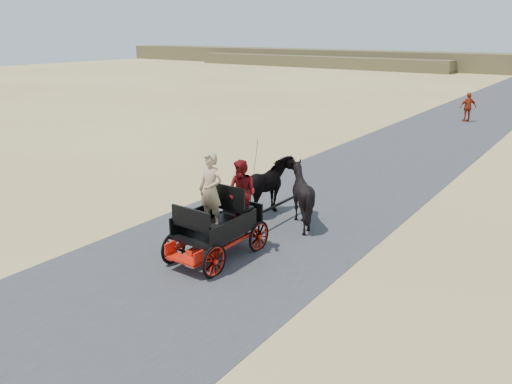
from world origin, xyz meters
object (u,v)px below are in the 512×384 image
Objects in this scene: pedestrian at (468,107)px; horse_left at (269,188)px; carriage at (217,242)px; horse_right at (301,195)px.

horse_left is at bearing 46.79° from pedestrian.
horse_left reaches higher than carriage.
pedestrian is at bearing -92.07° from horse_left.
horse_left is at bearing 100.39° from carriage.
horse_right reaches higher than carriage.
pedestrian is (0.72, 20.02, 0.02)m from horse_left.
horse_left is 20.03m from pedestrian.
carriage is 3.09m from horse_right.
carriage is at bearing 100.39° from horse_left.
horse_left is 1.18× the size of horse_right.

